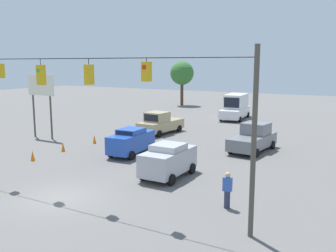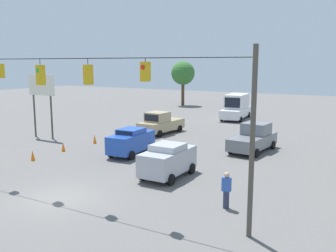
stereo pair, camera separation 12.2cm
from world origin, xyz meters
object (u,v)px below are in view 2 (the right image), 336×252
box_truck_white_withflow_deep (236,107)px  traffic_cone_fourth (119,133)px  traffic_cone_second (63,147)px  traffic_cone_fifth (140,127)px  pickup_truck_tan_withflow_far (160,123)px  traffic_cone_nearest (33,156)px  pedestrian (226,190)px  roadside_billboard (42,92)px  traffic_cone_third (95,139)px  pickup_truck_grey_oncoming_far (253,138)px  tree_horizon_left (183,73)px  sedan_blue_withflow_mid (131,141)px  overhead_signal_span (65,102)px  traffic_cone_farthest (159,123)px  sedan_silver_crossing_near (168,160)px

box_truck_white_withflow_deep → traffic_cone_fourth: box_truck_white_withflow_deep is taller
box_truck_white_withflow_deep → traffic_cone_second: box_truck_white_withflow_deep is taller
traffic_cone_fourth → traffic_cone_fifth: bearing=-89.4°
pickup_truck_tan_withflow_far → traffic_cone_nearest: pickup_truck_tan_withflow_far is taller
box_truck_white_withflow_deep → pedestrian: size_ratio=3.94×
roadside_billboard → traffic_cone_fourth: bearing=-146.9°
traffic_cone_third → pedestrian: size_ratio=0.41×
box_truck_white_withflow_deep → pickup_truck_grey_oncoming_far: (-6.91, 15.31, -0.49)m
traffic_cone_third → roadside_billboard: bearing=3.9°
roadside_billboard → tree_horizon_left: tree_horizon_left is taller
sedan_blue_withflow_mid → traffic_cone_third: bearing=-18.1°
overhead_signal_span → traffic_cone_third: bearing=-55.1°
traffic_cone_farthest → box_truck_white_withflow_deep: bearing=-120.6°
traffic_cone_third → traffic_cone_fourth: (0.01, -3.28, 0.00)m
traffic_cone_fifth → tree_horizon_left: (7.02, -22.30, 4.70)m
overhead_signal_span → pickup_truck_tan_withflow_far: size_ratio=3.64×
pickup_truck_grey_oncoming_far → traffic_cone_third: pickup_truck_grey_oncoming_far is taller
roadside_billboard → traffic_cone_farthest: bearing=-118.1°
sedan_silver_crossing_near → traffic_cone_fourth: sedan_silver_crossing_near is taller
box_truck_white_withflow_deep → traffic_cone_farthest: bearing=59.4°
overhead_signal_span → roadside_billboard: 16.02m
sedan_blue_withflow_mid → traffic_cone_farthest: 12.82m
traffic_cone_second → traffic_cone_farthest: bearing=-90.7°
sedan_blue_withflow_mid → pickup_truck_grey_oncoming_far: size_ratio=0.82×
box_truck_white_withflow_deep → traffic_cone_nearest: 26.37m
traffic_cone_fifth → pedestrian: bearing=135.2°
traffic_cone_fifth → roadside_billboard: 9.90m
overhead_signal_span → box_truck_white_withflow_deep: size_ratio=2.83×
sedan_silver_crossing_near → traffic_cone_fifth: sedan_silver_crossing_near is taller
traffic_cone_fourth → sedan_silver_crossing_near: bearing=140.4°
sedan_blue_withflow_mid → traffic_cone_nearest: size_ratio=5.97×
traffic_cone_nearest → pickup_truck_grey_oncoming_far: bearing=-139.5°
traffic_cone_fourth → traffic_cone_third: bearing=90.2°
traffic_cone_fifth → traffic_cone_second: bearing=89.4°
traffic_cone_fifth → overhead_signal_span: bearing=112.7°
sedan_blue_withflow_mid → traffic_cone_third: sedan_blue_withflow_mid is taller
sedan_blue_withflow_mid → roadside_billboard: bearing=-6.6°
pickup_truck_grey_oncoming_far → pickup_truck_tan_withflow_far: same height
traffic_cone_second → overhead_signal_span: bearing=137.1°
sedan_blue_withflow_mid → traffic_cone_fifth: bearing=-59.6°
pickup_truck_tan_withflow_far → traffic_cone_fifth: (2.50, -0.27, -0.62)m
traffic_cone_fifth → roadside_billboard: size_ratio=0.13×
traffic_cone_fifth → tree_horizon_left: tree_horizon_left is taller
tree_horizon_left → sedan_blue_withflow_mid: bearing=111.3°
pickup_truck_tan_withflow_far → traffic_cone_farthest: bearing=-56.2°
roadside_billboard → traffic_cone_second: bearing=151.1°
box_truck_white_withflow_deep → traffic_cone_fifth: 13.66m
pickup_truck_tan_withflow_far → tree_horizon_left: (9.51, -22.57, 4.08)m
box_truck_white_withflow_deep → sedan_silver_crossing_near: (-4.60, 24.34, -0.43)m
traffic_cone_third → traffic_cone_fourth: 3.28m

